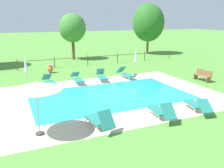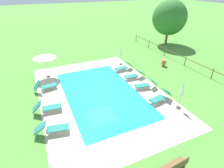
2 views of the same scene
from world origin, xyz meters
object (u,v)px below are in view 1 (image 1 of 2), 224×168
Objects in this scene: wooden_bench_lawn_side at (203,75)px; tree_far_west at (72,28)px; patio_umbrella_open_foreground at (36,86)px; sun_lounger_south_mid at (197,105)px; sun_lounger_north_far at (77,79)px; patio_umbrella_closed_row_mid_west at (136,57)px; sun_lounger_north_mid at (99,120)px; sun_lounger_south_far at (49,81)px; sun_lounger_south_near_corner at (126,74)px; tree_centre at (148,23)px; sun_lounger_north_end at (161,111)px; patio_umbrella_closed_row_west at (26,66)px; sun_lounger_north_near_steps at (102,76)px; terracotta_urn_near_fence at (50,69)px.

wooden_bench_lawn_side is 0.28× the size of tree_far_west.
patio_umbrella_open_foreground is 19.50m from tree_far_west.
sun_lounger_south_mid is 0.90× the size of patio_umbrella_open_foreground.
patio_umbrella_closed_row_mid_west is at bearing 6.73° from sun_lounger_north_far.
sun_lounger_south_mid is at bearing -1.83° from sun_lounger_north_mid.
sun_lounger_south_far is 0.88× the size of patio_umbrella_open_foreground.
sun_lounger_south_near_corner is 0.30× the size of tree_centre.
sun_lounger_north_far is 8.30m from sun_lounger_north_end.
sun_lounger_north_mid is 10.85m from patio_umbrella_closed_row_mid_west.
sun_lounger_north_end is at bearing -111.68° from patio_umbrella_closed_row_mid_west.
patio_umbrella_closed_row_west is at bearing 122.72° from sun_lounger_north_end.
patio_umbrella_closed_row_mid_west reaches higher than sun_lounger_north_near_steps.
sun_lounger_south_far reaches higher than terracotta_urn_near_fence.
tree_far_west is at bearing -176.84° from tree_centre.
patio_umbrella_open_foreground reaches higher than terracotta_urn_near_fence.
sun_lounger_north_end is 19.31m from tree_far_west.
patio_umbrella_closed_row_west is 4.84m from terracotta_urn_near_fence.
terracotta_urn_near_fence is (2.32, 4.10, -1.13)m from patio_umbrella_closed_row_west.
patio_umbrella_open_foreground is (-7.90, 0.64, 1.73)m from sun_lounger_south_mid.
sun_lounger_north_far is at bearing -173.27° from patio_umbrella_closed_row_mid_west.
patio_umbrella_closed_row_mid_west is 0.45× the size of tree_far_west.
patio_umbrella_closed_row_mid_west is at bearing 5.25° from sun_lounger_south_far.
sun_lounger_north_far is at bearing 179.61° from sun_lounger_north_near_steps.
terracotta_urn_near_fence is (0.02, 12.37, -0.01)m from sun_lounger_north_mid.
wooden_bench_lawn_side is 15.78m from tree_centre.
sun_lounger_south_mid is at bearing -115.13° from tree_centre.
sun_lounger_north_end is 1.29× the size of wooden_bench_lawn_side.
sun_lounger_north_far is 1.00× the size of sun_lounger_south_far.
sun_lounger_north_far is 0.38× the size of tree_far_west.
sun_lounger_south_near_corner is 0.84× the size of patio_umbrella_closed_row_west.
patio_umbrella_closed_row_west is at bearing -119.50° from terracotta_urn_near_fence.
patio_umbrella_closed_row_mid_west is (1.21, 8.69, 1.24)m from sun_lounger_south_mid.
sun_lounger_north_far is at bearing 117.24° from sun_lounger_south_mid.
tree_far_west is (3.89, 18.82, 3.29)m from sun_lounger_north_mid.
patio_umbrella_closed_row_mid_west reaches higher than sun_lounger_south_mid.
sun_lounger_north_end is 12.95m from terracotta_urn_near_fence.
sun_lounger_south_far is 2.82× the size of terracotta_urn_near_fence.
patio_umbrella_closed_row_west is (0.20, 7.81, -0.58)m from patio_umbrella_open_foreground.
tree_far_west reaches higher than wooden_bench_lawn_side.
wooden_bench_lawn_side is 2.11× the size of terracotta_urn_near_fence.
sun_lounger_north_mid reaches higher than sun_lounger_north_far.
patio_umbrella_closed_row_mid_west is at bearing -126.23° from tree_centre.
sun_lounger_south_far is (-6.13, 0.01, -0.01)m from sun_lounger_south_near_corner.
sun_lounger_north_near_steps is 2.78× the size of terracotta_urn_near_fence.
sun_lounger_north_end is (3.14, -0.19, -0.01)m from sun_lounger_north_mid.
patio_umbrella_closed_row_west is at bearing -146.60° from tree_centre.
patio_umbrella_closed_row_mid_west is at bearing 10.82° from sun_lounger_north_near_steps.
sun_lounger_north_end is at bearing -3.53° from sun_lounger_north_mid.
terracotta_urn_near_fence is at bearing 60.50° from patio_umbrella_closed_row_west.
tree_centre is at bearing 53.77° from patio_umbrella_closed_row_mid_west.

